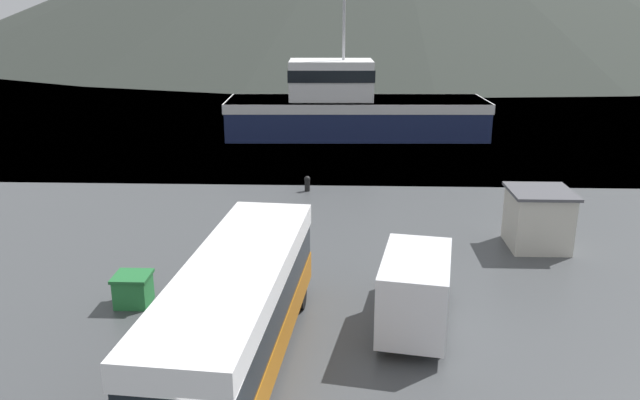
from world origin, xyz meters
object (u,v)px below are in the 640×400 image
Objects in this scene: delivery_van at (416,287)px; dock_kiosk at (538,218)px; fishing_boat at (351,108)px; tour_bus at (238,307)px; storage_bin at (133,289)px; small_boat at (375,115)px.

delivery_van reaches higher than dock_kiosk.
fishing_boat is 24.09m from dock_kiosk.
fishing_boat reaches higher than dock_kiosk.
delivery_van is 2.16× the size of dock_kiosk.
tour_bus reaches higher than delivery_van.
tour_bus reaches higher than storage_bin.
storage_bin is (-7.55, -28.71, -1.62)m from fishing_boat.
dock_kiosk is 0.47× the size of small_boat.
delivery_van is 9.35m from storage_bin.
delivery_van is 1.02× the size of small_boat.
fishing_boat is 29.73m from storage_bin.
small_boat is at bearing 159.86° from fishing_boat.
small_boat is (0.43, 36.30, -0.78)m from delivery_van.
storage_bin is (-4.14, 3.53, -1.22)m from tour_bus.
fishing_boat is at bearing 75.27° from storage_bin.
delivery_van is 0.28× the size of fishing_boat.
tour_bus is 32.42m from fishing_boat.
fishing_boat is 16.57× the size of storage_bin.
dock_kiosk is (10.86, 9.35, -0.53)m from tour_bus.
dock_kiosk is at bearing 45.89° from tour_bus.
tour_bus is 14.34m from dock_kiosk.
storage_bin is at bearing -176.47° from delivery_van.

